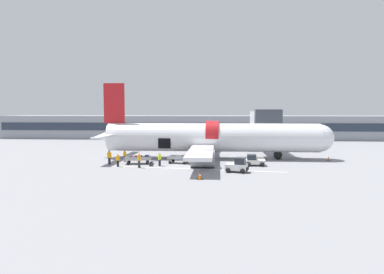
# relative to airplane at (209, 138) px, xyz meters

# --- Properties ---
(ground_plane) EXTENTS (500.00, 500.00, 0.00)m
(ground_plane) POSITION_rel_airplane_xyz_m (-2.24, -6.14, -2.89)
(ground_plane) COLOR gray
(apron_marking_line) EXTENTS (20.62, 2.97, 0.01)m
(apron_marking_line) POSITION_rel_airplane_xyz_m (-1.47, -8.79, -2.89)
(apron_marking_line) COLOR silver
(apron_marking_line) RESTS_ON ground_plane
(terminal_strip) EXTENTS (98.46, 12.24, 5.51)m
(terminal_strip) POSITION_rel_airplane_xyz_m (-2.24, 36.24, -0.14)
(terminal_strip) COLOR gray
(terminal_strip) RESTS_ON ground_plane
(jet_bridge_stub) EXTENTS (3.83, 13.65, 6.91)m
(jet_bridge_stub) POSITION_rel_airplane_xyz_m (8.50, 7.76, 2.22)
(jet_bridge_stub) COLOR #4C4C51
(jet_bridge_stub) RESTS_ON ground_plane
(airplane) EXTENTS (33.53, 29.18, 10.60)m
(airplane) POSITION_rel_airplane_xyz_m (0.00, 0.00, 0.00)
(airplane) COLOR silver
(airplane) RESTS_ON ground_plane
(baggage_tug_lead) EXTENTS (2.59, 2.21, 1.36)m
(baggage_tug_lead) POSITION_rel_airplane_xyz_m (5.66, -5.76, -2.30)
(baggage_tug_lead) COLOR silver
(baggage_tug_lead) RESTS_ON ground_plane
(baggage_tug_mid) EXTENTS (2.69, 2.25, 1.62)m
(baggage_tug_mid) POSITION_rel_airplane_xyz_m (3.39, -10.49, -2.21)
(baggage_tug_mid) COLOR white
(baggage_tug_mid) RESTS_ON ground_plane
(baggage_cart_loading) EXTENTS (4.36, 2.40, 1.10)m
(baggage_cart_loading) POSITION_rel_airplane_xyz_m (-8.73, -5.46, -2.35)
(baggage_cart_loading) COLOR #999BA0
(baggage_cart_loading) RESTS_ON ground_plane
(baggage_cart_queued) EXTENTS (3.69, 2.05, 1.17)m
(baggage_cart_queued) POSITION_rel_airplane_xyz_m (-3.67, -4.70, -2.35)
(baggage_cart_queued) COLOR #999BA0
(baggage_cart_queued) RESTS_ON ground_plane
(ground_crew_loader_a) EXTENTS (0.56, 0.56, 1.76)m
(ground_crew_loader_a) POSITION_rel_airplane_xyz_m (-8.02, -8.47, -1.96)
(ground_crew_loader_a) COLOR #2D2D33
(ground_crew_loader_a) RESTS_ON ground_plane
(ground_crew_loader_b) EXTENTS (0.63, 0.50, 1.81)m
(ground_crew_loader_b) POSITION_rel_airplane_xyz_m (-12.27, -6.42, -1.94)
(ground_crew_loader_b) COLOR #1E2338
(ground_crew_loader_b) RESTS_ON ground_plane
(ground_crew_driver) EXTENTS (0.53, 0.46, 1.55)m
(ground_crew_driver) POSITION_rel_airplane_xyz_m (-10.77, -7.83, -2.08)
(ground_crew_driver) COLOR black
(ground_crew_driver) RESTS_ON ground_plane
(ground_crew_supervisor) EXTENTS (0.43, 0.57, 1.64)m
(ground_crew_supervisor) POSITION_rel_airplane_xyz_m (-5.83, -7.00, -2.03)
(ground_crew_supervisor) COLOR #1E2338
(ground_crew_supervisor) RESTS_ON ground_plane
(ground_crew_helper) EXTENTS (0.53, 0.48, 1.57)m
(ground_crew_helper) POSITION_rel_airplane_xyz_m (-11.06, -3.76, -2.06)
(ground_crew_helper) COLOR #2D2D33
(ground_crew_helper) RESTS_ON ground_plane
(suitcase_on_tarmac_upright) EXTENTS (0.53, 0.32, 0.58)m
(suitcase_on_tarmac_upright) POSITION_rel_airplane_xyz_m (-6.83, -7.25, -2.65)
(suitcase_on_tarmac_upright) COLOR #2D2D33
(suitcase_on_tarmac_upright) RESTS_ON ground_plane
(safety_cone_nose) EXTENTS (0.51, 0.51, 0.57)m
(safety_cone_nose) POSITION_rel_airplane_xyz_m (16.13, -0.74, -2.63)
(safety_cone_nose) COLOR black
(safety_cone_nose) RESTS_ON ground_plane
(safety_cone_engine_left) EXTENTS (0.62, 0.62, 0.77)m
(safety_cone_engine_left) POSITION_rel_airplane_xyz_m (-0.50, -14.71, -2.53)
(safety_cone_engine_left) COLOR black
(safety_cone_engine_left) RESTS_ON ground_plane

